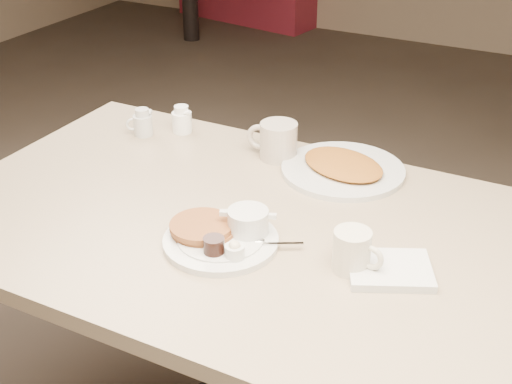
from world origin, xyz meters
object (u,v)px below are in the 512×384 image
at_px(coffee_mug_far, 277,141).
at_px(hash_plate, 343,168).
at_px(main_plate, 223,234).
at_px(coffee_mug_near, 353,251).
at_px(creamer_right, 182,120).
at_px(diner_table, 252,282).
at_px(creamer_left, 143,123).

bearing_deg(coffee_mug_far, hash_plate, -0.57).
bearing_deg(main_plate, coffee_mug_far, 100.58).
height_order(coffee_mug_near, hash_plate, coffee_mug_near).
bearing_deg(creamer_right, diner_table, -40.41).
relative_size(main_plate, coffee_mug_far, 2.28).
bearing_deg(creamer_left, coffee_mug_near, -24.54).
height_order(coffee_mug_near, coffee_mug_far, coffee_mug_far).
distance_m(coffee_mug_far, hash_plate, 0.20).
bearing_deg(coffee_mug_near, hash_plate, 113.56).
xyz_separation_m(coffee_mug_near, creamer_right, (-0.69, 0.42, -0.01)).
height_order(main_plate, creamer_right, creamer_right).
xyz_separation_m(creamer_left, creamer_right, (0.09, 0.07, -0.00)).
distance_m(diner_table, hash_plate, 0.39).
relative_size(main_plate, creamer_left, 4.17).
distance_m(diner_table, main_plate, 0.22).
bearing_deg(creamer_right, hash_plate, -3.10).
xyz_separation_m(diner_table, main_plate, (-0.02, -0.10, 0.19)).
bearing_deg(coffee_mug_far, diner_table, -73.61).
distance_m(diner_table, coffee_mug_far, 0.41).
bearing_deg(hash_plate, coffee_mug_far, 179.43).
bearing_deg(diner_table, creamer_left, 150.64).
bearing_deg(main_plate, hash_plate, 75.51).
relative_size(coffee_mug_near, hash_plate, 0.27).
distance_m(main_plate, coffee_mug_far, 0.44).
relative_size(creamer_left, creamer_right, 1.00).
bearing_deg(diner_table, main_plate, -99.11).
bearing_deg(coffee_mug_near, creamer_left, 155.46).
xyz_separation_m(main_plate, coffee_mug_far, (-0.08, 0.43, 0.03)).
xyz_separation_m(coffee_mug_far, creamer_right, (-0.32, 0.03, -0.01)).
distance_m(diner_table, creamer_right, 0.59).
height_order(diner_table, coffee_mug_near, coffee_mug_near).
relative_size(coffee_mug_near, creamer_right, 1.44).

